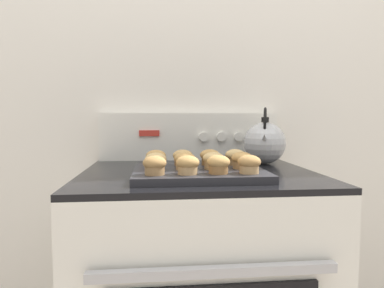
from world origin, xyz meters
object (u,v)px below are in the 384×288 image
object	(u,v)px
muffin_r1_c0	(156,161)
muffin_r1_c3	(242,160)
muffin_r2_c1	(183,157)
muffin_r0_c1	(188,165)
muffin_r2_c3	(235,157)
muffin_r0_c0	(155,165)
muffin_pan	(199,173)
muffin_r2_c0	(156,158)
muffin_r2_c2	(210,157)
muffin_r0_c2	(218,164)
muffin_r0_c3	(249,164)
muffin_r1_c1	(185,161)
muffin_r1_c2	(213,160)
tea_kettle	(265,142)

from	to	relation	value
muffin_r1_c0	muffin_r1_c3	size ratio (longest dim) A/B	1.00
muffin_r1_c3	muffin_r2_c1	world-z (taller)	same
muffin_r0_c1	muffin_r2_c3	bearing A→B (deg)	45.14
muffin_r0_c0	muffin_r2_c1	bearing A→B (deg)	62.61
muffin_pan	muffin_r1_c3	distance (m)	0.14
muffin_r2_c0	muffin_r2_c2	distance (m)	0.18
muffin_r0_c1	muffin_r2_c0	xyz separation A→B (m)	(-0.09, 0.17, 0.00)
muffin_r0_c2	muffin_r2_c3	size ratio (longest dim) A/B	1.00
muffin_r2_c2	muffin_r1_c0	bearing A→B (deg)	-153.19
muffin_r0_c3	muffin_r2_c2	bearing A→B (deg)	115.25
muffin_r1_c1	muffin_r2_c2	bearing A→B (deg)	45.40
muffin_pan	muffin_r2_c0	world-z (taller)	muffin_r2_c0
muffin_r0_c1	muffin_r1_c1	distance (m)	0.09
muffin_pan	muffin_r1_c1	world-z (taller)	muffin_r1_c1
muffin_pan	muffin_r2_c0	xyz separation A→B (m)	(-0.13, 0.09, 0.04)
muffin_r0_c0	muffin_r2_c1	distance (m)	0.19
muffin_r1_c1	muffin_r1_c2	size ratio (longest dim) A/B	1.00
muffin_r2_c3	muffin_r1_c2	bearing A→B (deg)	-135.40
muffin_r0_c0	muffin_r1_c1	bearing A→B (deg)	43.55
muffin_r1_c2	muffin_r1_c3	xyz separation A→B (m)	(0.09, -0.00, 0.00)
tea_kettle	muffin_r0_c2	bearing A→B (deg)	-125.37
muffin_r1_c3	muffin_r2_c0	size ratio (longest dim) A/B	1.00
muffin_r0_c1	muffin_r2_c0	bearing A→B (deg)	116.95
muffin_r0_c2	muffin_r2_c2	size ratio (longest dim) A/B	1.00
muffin_r0_c1	muffin_r0_c2	size ratio (longest dim) A/B	1.00
muffin_pan	tea_kettle	size ratio (longest dim) A/B	1.81
muffin_pan	muffin_r1_c0	bearing A→B (deg)	-179.72
muffin_r2_c3	muffin_r1_c0	bearing A→B (deg)	-161.61
muffin_r2_c1	muffin_r1_c1	bearing A→B (deg)	-90.24
muffin_r1_c2	muffin_r2_c0	size ratio (longest dim) A/B	1.00
muffin_r2_c1	muffin_r1_c2	bearing A→B (deg)	-44.34
muffin_r2_c2	tea_kettle	world-z (taller)	tea_kettle
muffin_r0_c3	muffin_r2_c3	xyz separation A→B (m)	(0.00, 0.18, 0.00)
muffin_r2_c0	muffin_r2_c3	xyz separation A→B (m)	(0.26, 0.00, 0.00)
muffin_r0_c0	muffin_r2_c0	bearing A→B (deg)	89.14
muffin_r1_c1	muffin_r1_c2	distance (m)	0.09
muffin_r2_c2	muffin_r0_c0	bearing A→B (deg)	-135.51
muffin_r0_c2	muffin_r2_c2	distance (m)	0.17
muffin_r1_c2	muffin_r1_c3	size ratio (longest dim) A/B	1.00
muffin_r2_c3	muffin_r1_c1	bearing A→B (deg)	-153.01
muffin_r1_c0	muffin_r2_c2	distance (m)	0.20
muffin_r1_c3	muffin_r2_c2	xyz separation A→B (m)	(-0.09, 0.09, 0.00)
muffin_pan	muffin_r1_c3	size ratio (longest dim) A/B	6.01
muffin_pan	muffin_r0_c0	size ratio (longest dim) A/B	6.01
muffin_r0_c2	muffin_r1_c0	world-z (taller)	same
muffin_r1_c3	muffin_r2_c0	world-z (taller)	same
muffin_r0_c3	muffin_r2_c3	distance (m)	0.18
muffin_pan	muffin_r0_c1	world-z (taller)	muffin_r0_c1
muffin_r1_c0	muffin_r2_c0	xyz separation A→B (m)	(-0.00, 0.09, 0.00)
muffin_r2_c0	muffin_r2_c2	bearing A→B (deg)	1.09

